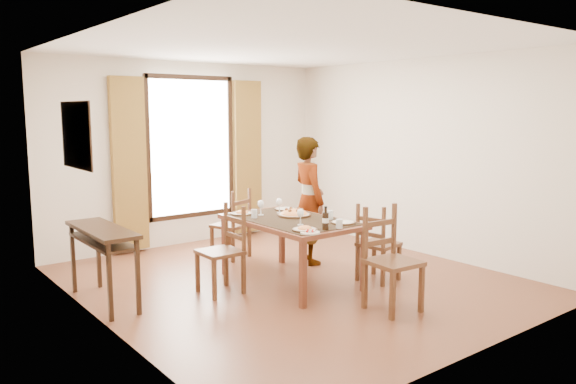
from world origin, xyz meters
TOP-DOWN VIEW (x-y plane):
  - ground at (0.00, 0.00)m, footprint 5.00×5.00m
  - room_shell at (-0.00, 0.13)m, footprint 4.60×5.10m
  - console_table at (-2.03, 0.60)m, footprint 0.38×1.20m
  - dining_table at (-0.06, -0.05)m, footprint 0.99×1.62m
  - chair_west at (-0.87, 0.14)m, footprint 0.43×0.43m
  - chair_north at (-0.01, 1.31)m, footprint 0.53×0.53m
  - chair_south at (0.18, -1.35)m, footprint 0.49×0.49m
  - chair_east at (0.77, -0.62)m, footprint 0.47×0.47m
  - man at (0.67, 0.51)m, footprint 0.79×0.68m
  - plate_sw at (-0.34, -0.63)m, footprint 0.27×0.27m
  - plate_se at (0.23, -0.60)m, footprint 0.27×0.27m
  - plate_nw at (-0.36, 0.54)m, footprint 0.27×0.27m
  - plate_ne at (0.24, 0.47)m, footprint 0.27×0.27m
  - pasta_platter at (0.07, 0.07)m, footprint 0.40×0.40m
  - caprese_plate at (-0.39, -0.77)m, footprint 0.20×0.20m
  - wine_glass_a at (-0.20, -0.39)m, footprint 0.08×0.08m
  - wine_glass_b at (0.05, 0.33)m, footprint 0.08×0.08m
  - wine_glass_c at (-0.21, 0.36)m, footprint 0.08×0.08m
  - tumbler_a at (0.28, -0.34)m, footprint 0.07×0.07m
  - tumbler_b at (-0.37, 0.26)m, footprint 0.07×0.07m
  - tumbler_c at (0.01, -0.77)m, footprint 0.07×0.07m
  - wine_bottle at (-0.15, -0.73)m, footprint 0.07×0.07m

SIDE VIEW (x-z plane):
  - ground at x=0.00m, z-range 0.00..0.00m
  - chair_east at x=0.77m, z-range -0.03..0.89m
  - chair_north at x=-0.01m, z-range -0.03..0.92m
  - chair_west at x=-0.87m, z-range -0.03..0.93m
  - chair_south at x=0.18m, z-range -0.04..1.01m
  - console_table at x=-2.03m, z-range 0.28..1.08m
  - dining_table at x=-0.06m, z-range 0.31..1.07m
  - caprese_plate at x=-0.39m, z-range 0.76..0.80m
  - plate_sw at x=-0.34m, z-range 0.76..0.81m
  - plate_se at x=0.23m, z-range 0.76..0.81m
  - plate_nw at x=-0.36m, z-range 0.76..0.81m
  - plate_ne at x=0.24m, z-range 0.76..0.81m
  - pasta_platter at x=0.07m, z-range 0.76..0.86m
  - tumbler_a at x=0.28m, z-range 0.76..0.86m
  - tumbler_b at x=-0.37m, z-range 0.76..0.86m
  - tumbler_c at x=0.01m, z-range 0.76..0.86m
  - man at x=0.67m, z-range 0.00..1.66m
  - wine_glass_a at x=-0.20m, z-range 0.76..0.94m
  - wine_glass_b at x=0.05m, z-range 0.76..0.94m
  - wine_glass_c at x=-0.21m, z-range 0.76..0.94m
  - wine_bottle at x=-0.15m, z-range 0.76..1.00m
  - room_shell at x=0.00m, z-range 0.17..2.91m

